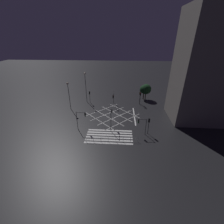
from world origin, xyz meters
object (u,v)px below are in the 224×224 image
object	(u,v)px
traffic_light_nw_cross	(90,95)
street_lamp_west	(68,89)
traffic_light_se_main	(142,123)
traffic_light_ne_cross	(140,96)
street_tree_near	(144,89)
traffic_light_median_south	(111,116)
traffic_light_median_north	(113,96)
traffic_light_se_cross	(149,123)
street_lamp_east	(85,80)
street_tree_far	(146,89)
traffic_light_sw_main	(81,117)
traffic_light_ne_main	(140,95)

from	to	relation	value
traffic_light_nw_cross	street_lamp_west	size ratio (longest dim) A/B	0.48
traffic_light_se_main	traffic_light_ne_cross	bearing A→B (deg)	-94.99
traffic_light_se_main	street_tree_near	distance (m)	20.96
traffic_light_median_south	street_tree_near	distance (m)	21.08
traffic_light_median_north	traffic_light_median_south	bearing A→B (deg)	0.97
traffic_light_se_cross	traffic_light_nw_cross	bearing A→B (deg)	44.88
traffic_light_se_main	street_lamp_east	distance (m)	23.41
traffic_light_median_north	street_lamp_east	size ratio (longest dim) A/B	0.41
traffic_light_nw_cross	street_tree_far	bearing A→B (deg)	103.49
street_lamp_east	street_tree_near	bearing A→B (deg)	11.24
traffic_light_nw_cross	traffic_light_median_north	world-z (taller)	traffic_light_median_north
traffic_light_nw_cross	traffic_light_median_south	distance (m)	16.24
traffic_light_sw_main	street_lamp_east	world-z (taller)	street_lamp_east
traffic_light_median_south	traffic_light_se_cross	xyz separation A→B (m)	(8.05, -1.53, -0.61)
traffic_light_nw_cross	traffic_light_sw_main	bearing A→B (deg)	4.51
traffic_light_median_north	street_tree_near	xyz separation A→B (m)	(9.80, 5.95, 0.41)
traffic_light_nw_cross	street_lamp_west	world-z (taller)	street_lamp_west
traffic_light_se_cross	traffic_light_median_south	bearing A→B (deg)	79.27
traffic_light_se_main	street_lamp_east	size ratio (longest dim) A/B	0.41
traffic_light_median_north	traffic_light_se_main	bearing A→B (deg)	24.49
traffic_light_ne_main	traffic_light_se_cross	distance (m)	16.21
traffic_light_se_cross	street_lamp_west	distance (m)	23.56
traffic_light_se_main	traffic_light_median_south	bearing A→B (deg)	-16.66
street_tree_near	traffic_light_ne_cross	bearing A→B (deg)	-108.55
traffic_light_sw_main	traffic_light_median_north	xyz separation A→B (m)	(6.29, 13.68, -0.36)
traffic_light_ne_cross	traffic_light_ne_main	size ratio (longest dim) A/B	1.02
traffic_light_nw_cross	traffic_light_se_cross	distance (m)	22.32
traffic_light_nw_cross	traffic_light_se_main	distance (m)	21.58
traffic_light_median_south	street_tree_near	bearing A→B (deg)	-27.03
street_tree_far	traffic_light_ne_main	bearing A→B (deg)	-121.76
traffic_light_se_main	street_lamp_west	xyz separation A→B (m)	(-18.98, 11.49, 3.33)
traffic_light_nw_cross	traffic_light_se_main	size ratio (longest dim) A/B	1.00
traffic_light_se_main	street_tree_far	size ratio (longest dim) A/B	0.75
street_lamp_west	street_tree_near	xyz separation A→B (m)	(22.05, 9.24, -2.81)
traffic_light_sw_main	street_lamp_east	bearing A→B (deg)	98.52
street_tree_near	street_tree_far	bearing A→B (deg)	-17.00
traffic_light_sw_main	traffic_light_median_south	xyz separation A→B (m)	(6.50, 0.85, 0.05)
street_tree_far	traffic_light_sw_main	bearing A→B (deg)	-130.70
traffic_light_median_north	traffic_light_se_cross	size ratio (longest dim) A/B	1.03
traffic_light_median_north	traffic_light_se_cross	distance (m)	16.57
street_lamp_east	street_tree_far	world-z (taller)	street_lamp_east
traffic_light_ne_main	street_tree_near	xyz separation A→B (m)	(1.78, 4.09, 0.48)
traffic_light_median_south	traffic_light_se_cross	distance (m)	8.22
traffic_light_se_cross	street_tree_near	bearing A→B (deg)	-4.31
street_tree_far	traffic_light_se_cross	bearing A→B (deg)	-96.14
traffic_light_ne_cross	street_lamp_west	world-z (taller)	street_lamp_west
traffic_light_se_main	traffic_light_se_cross	xyz separation A→B (m)	(1.54, 0.42, -0.09)
traffic_light_ne_main	street_lamp_east	world-z (taller)	street_lamp_east
traffic_light_sw_main	traffic_light_median_north	distance (m)	15.06
traffic_light_ne_main	traffic_light_nw_cross	bearing A→B (deg)	1.46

